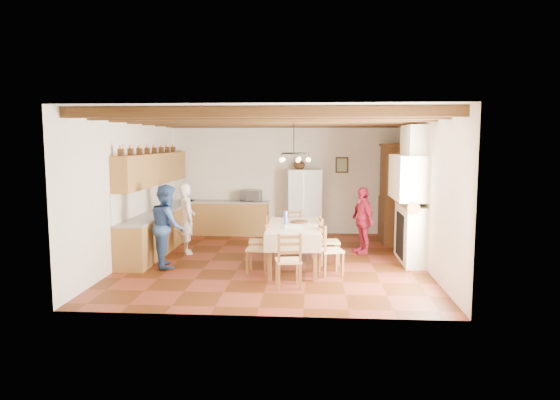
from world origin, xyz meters
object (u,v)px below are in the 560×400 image
Objects in this scene: chair_left_near at (258,248)px; person_woman_blue at (168,226)px; chair_left_far at (259,240)px; chair_right_near at (331,249)px; person_man at (187,218)px; person_woman_red at (363,220)px; hutch at (393,193)px; dining_table at (294,229)px; microwave at (251,196)px; chair_end_far at (292,232)px; refrigerator at (304,202)px; chair_end_near at (288,260)px; chair_right_far at (329,241)px.

chair_left_near is 0.59× the size of person_woman_blue.
chair_left_far and chair_right_near have the same top height.
chair_left_near is 2.36m from person_man.
person_man is at bearing -121.35° from chair_left_far.
person_woman_red is (2.19, 1.11, 0.26)m from chair_left_far.
person_woman_blue is (-4.82, -2.82, -0.39)m from hutch.
person_man reaches higher than dining_table.
microwave is at bearing -175.04° from chair_left_far.
chair_end_far is at bearing 9.54° from chair_right_near.
chair_left_near is 1.85× the size of microwave.
refrigerator reaches higher than chair_right_near.
person_woman_blue is 3.16× the size of microwave.
chair_end_far is at bearing 164.67° from chair_left_near.
person_man is (-3.13, 1.59, 0.30)m from chair_right_near.
chair_end_far is (-0.05, 2.54, 0.00)m from chair_end_near.
chair_end_far is (0.63, 0.94, 0.00)m from chair_left_far.
chair_left_far is at bearing -85.56° from person_woman_red.
dining_table is 1.21× the size of person_woman_blue.
person_woman_red is at bearing -38.12° from chair_right_near.
microwave is (-2.74, 2.04, 0.30)m from person_woman_red.
chair_end_near is at bearing -99.33° from refrigerator.
chair_left_far is 0.65× the size of person_woman_red.
refrigerator is 1.82× the size of chair_left_far.
chair_right_far is (1.43, 0.06, 0.00)m from chair_left_far.
chair_right_near is 3.52m from person_man.
person_woman_red is at bearing -64.86° from refrigerator.
hutch reaches higher than chair_end_near.
chair_right_near is 3.25m from person_woman_blue.
chair_right_near is at bearing -88.91° from refrigerator.
person_man reaches higher than chair_end_near.
person_woman_blue reaches higher than microwave.
person_woman_blue is at bearing -133.67° from refrigerator.
chair_left_far is 1.85× the size of microwave.
person_woman_blue reaches higher than person_man.
person_woman_blue reaches higher than chair_right_near.
person_woman_red is at bearing 111.89° from chair_left_far.
chair_left_near is 1.00× the size of chair_right_far.
refrigerator is at bearing -102.52° from chair_end_near.
refrigerator is 0.88× the size of dining_table.
chair_end_near is 0.61× the size of person_man.
person_woman_red reaches higher than chair_end_near.
refrigerator is 1.82× the size of chair_right_far.
chair_end_far is 2.35m from person_man.
person_woman_red reaches higher than chair_left_far.
person_man is (-4.74, -1.63, -0.42)m from hutch.
hutch is 2.51× the size of chair_left_near.
chair_right_far is at bearing -52.12° from microwave.
microwave is at bearing -50.41° from person_man.
chair_right_near is 1.87m from chair_end_far.
chair_end_near is at bearing -119.30° from hutch.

